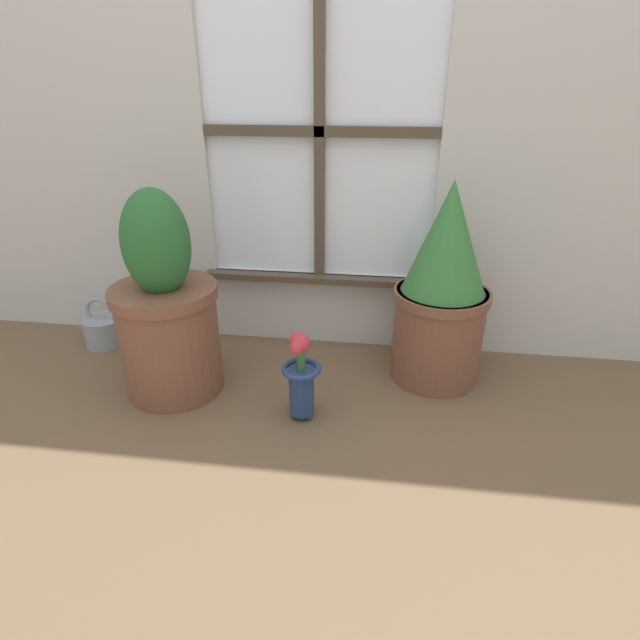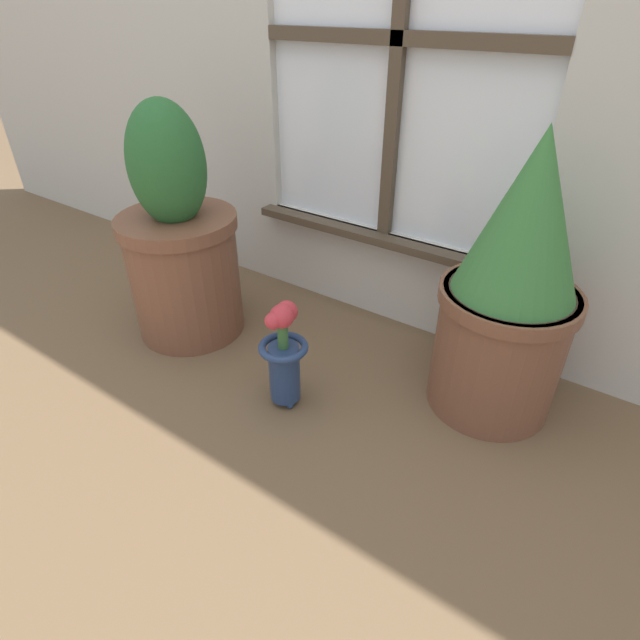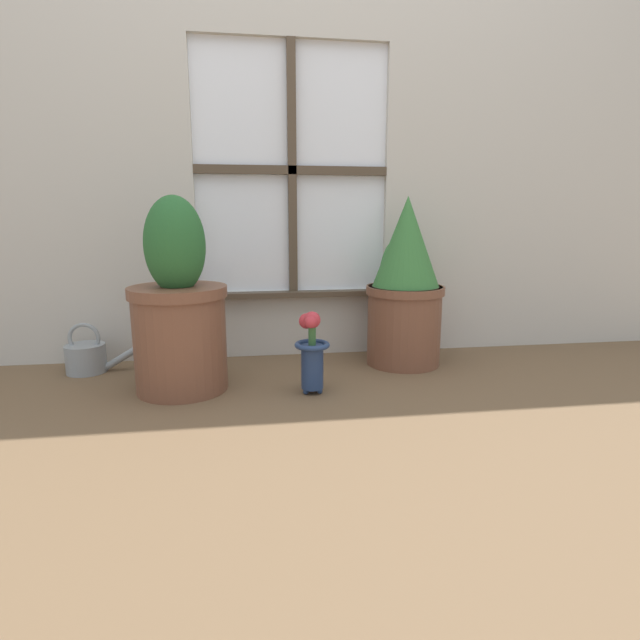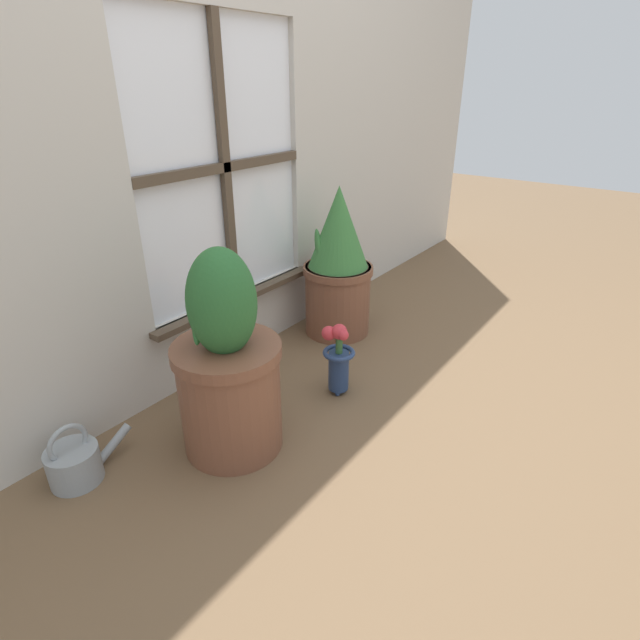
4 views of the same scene
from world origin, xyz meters
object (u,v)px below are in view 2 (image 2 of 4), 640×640
potted_plant_left (180,246)px  flower_vase (284,354)px  potted_plant_right (511,292)px  watering_can (170,250)px

potted_plant_left → flower_vase: (0.46, -0.10, -0.13)m
potted_plant_left → flower_vase: potted_plant_left is taller
potted_plant_left → flower_vase: size_ratio=2.34×
potted_plant_right → watering_can: potted_plant_right is taller
potted_plant_right → watering_can: 1.32m
flower_vase → potted_plant_left: bearing=167.3°
watering_can → flower_vase: bearing=-23.2°
potted_plant_left → watering_can: potted_plant_left is taller
potted_plant_left → potted_plant_right: (0.89, 0.20, 0.04)m
potted_plant_right → potted_plant_left: bearing=-167.4°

